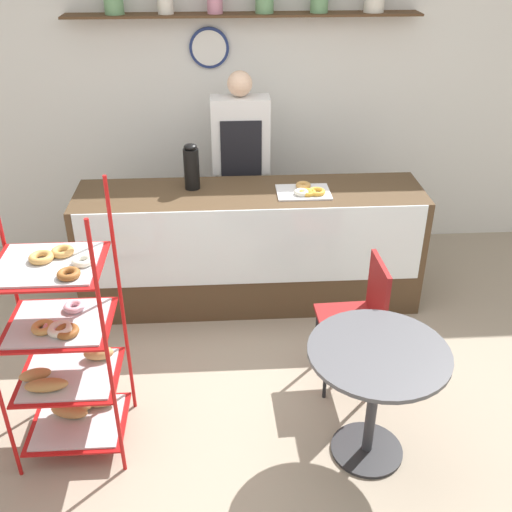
{
  "coord_description": "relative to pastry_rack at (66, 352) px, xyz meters",
  "views": [
    {
      "loc": [
        -0.21,
        -2.99,
        2.73
      ],
      "look_at": [
        0.0,
        0.39,
        0.8
      ],
      "focal_mm": 42.0,
      "sensor_mm": 36.0,
      "label": 1
    }
  ],
  "objects": [
    {
      "name": "cafe_chair",
      "position": [
        1.74,
        0.43,
        -0.09
      ],
      "size": [
        0.39,
        0.39,
        0.9
      ],
      "rotation": [
        0.0,
        0.0,
        4.75
      ],
      "color": "black",
      "rests_on": "ground_plane"
    },
    {
      "name": "cafe_table",
      "position": [
        1.68,
        -0.21,
        -0.09
      ],
      "size": [
        0.76,
        0.76,
        0.74
      ],
      "color": "#262628",
      "rests_on": "ground_plane"
    },
    {
      "name": "back_wall",
      "position": [
        1.09,
        2.49,
        0.72
      ],
      "size": [
        10.0,
        0.3,
        2.7
      ],
      "color": "white",
      "rests_on": "ground_plane"
    },
    {
      "name": "person_worker",
      "position": [
        1.04,
        1.99,
        0.28
      ],
      "size": [
        0.46,
        0.23,
        1.71
      ],
      "color": "#282833",
      "rests_on": "ground_plane"
    },
    {
      "name": "ground_plane",
      "position": [
        1.09,
        0.34,
        -0.65
      ],
      "size": [
        14.0,
        14.0,
        0.0
      ],
      "primitive_type": "plane",
      "color": "gray"
    },
    {
      "name": "coffee_carafe",
      "position": [
        0.66,
        1.54,
        0.47
      ],
      "size": [
        0.12,
        0.12,
        0.35
      ],
      "color": "black",
      "rests_on": "display_counter"
    },
    {
      "name": "display_counter",
      "position": [
        1.09,
        1.45,
        -0.17
      ],
      "size": [
        2.61,
        0.64,
        0.94
      ],
      "color": "#4C3823",
      "rests_on": "ground_plane"
    },
    {
      "name": "pastry_rack",
      "position": [
        0.0,
        0.0,
        0.0
      ],
      "size": [
        0.6,
        0.52,
        1.58
      ],
      "color": "#B71414",
      "rests_on": "ground_plane"
    },
    {
      "name": "donut_tray_counter",
      "position": [
        1.5,
        1.4,
        0.31
      ],
      "size": [
        0.39,
        0.29,
        0.05
      ],
      "color": "silver",
      "rests_on": "display_counter"
    }
  ]
}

